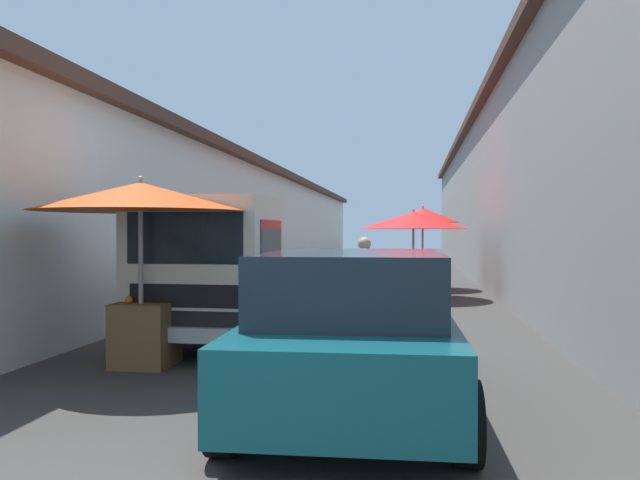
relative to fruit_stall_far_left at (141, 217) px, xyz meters
name	(u,v)px	position (x,y,z in m)	size (l,w,h in m)	color
ground	(358,297)	(8.52, -1.88, -1.80)	(90.00, 90.00, 0.00)	#3D3A38
building_left_whitewash	(138,222)	(10.77, 4.94, 0.13)	(49.80, 7.50, 3.84)	silver
building_right_concrete	(618,191)	(10.77, -8.70, 0.91)	(49.80, 7.50, 5.41)	gray
fruit_stall_far_left	(141,217)	(0.00, 0.00, 0.00)	(2.53, 2.53, 2.29)	#9E9EA3
fruit_stall_near_left	(422,230)	(11.06, -3.48, -0.12)	(2.12, 2.12, 2.38)	#9E9EA3
fruit_stall_far_right	(412,231)	(8.49, -3.21, -0.15)	(2.67, 2.67, 2.19)	#9E9EA3
hatchback_car	(354,329)	(-1.38, -2.67, -1.07)	(3.95, 2.00, 1.45)	#0F4C56
delivery_truck	(223,273)	(1.56, -0.53, -0.76)	(4.96, 2.07, 2.08)	black
vendor_by_crates	(364,279)	(2.75, -2.46, -0.92)	(0.27, 0.62, 1.55)	#232328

